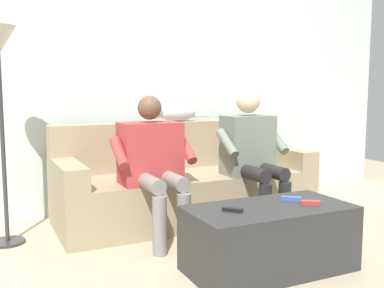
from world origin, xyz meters
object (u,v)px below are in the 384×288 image
Objects in this scene: coffee_table at (269,238)px; cat_on_backrest at (173,112)px; person_left_seated at (252,150)px; remote_black at (232,210)px; couch at (184,185)px; person_right_seated at (153,159)px; remote_red at (310,203)px; remote_blue at (291,199)px.

cat_on_backrest is at bearing -90.19° from coffee_table.
person_left_seated is 1.14m from remote_black.
coffee_table is 0.92× the size of person_left_seated.
coffee_table is at bearing 90.00° from couch.
person_right_seated is at bearing 42.12° from couch.
coffee_table is at bearing -163.37° from remote_red.
person_left_seated is 0.83m from cat_on_backrest.
remote_black is at bearing 79.89° from cat_on_backrest.
remote_blue is at bearing 127.96° from person_right_seated.
remote_blue is (0.22, 0.81, -0.20)m from person_left_seated.
remote_black is at bearing -154.59° from remote_red.
remote_black is at bearing 78.09° from couch.
couch reaches higher than remote_red.
remote_black is (0.70, 0.87, -0.20)m from person_left_seated.
coffee_table is 1.68m from cat_on_backrest.
remote_black is (0.27, 0.00, 0.21)m from coffee_table.
couch is 2.14× the size of coffee_table.
couch is at bearing 140.92° from remote_blue.
coffee_table is at bearing 63.79° from person_left_seated.
remote_black is at bearing 51.46° from person_left_seated.
cat_on_backrest is 1.69m from remote_red.
remote_red is (0.18, 0.94, -0.20)m from person_left_seated.
person_left_seated is 0.98m from remote_red.
person_right_seated is at bearing -0.62° from person_left_seated.
person_right_seated is 0.92m from remote_black.
person_left_seated reaches higher than person_right_seated.
person_right_seated is 8.48× the size of remote_blue.
coffee_table is 8.09× the size of remote_blue.
person_left_seated is 0.86m from person_right_seated.
person_left_seated is at bearing 115.94° from remote_blue.
remote_blue reaches higher than remote_black.
cat_on_backrest is 4.77× the size of remote_blue.
coffee_table is 8.40× the size of remote_black.
person_left_seated is at bearing -116.21° from coffee_table.
remote_red is 0.98× the size of remote_black.
person_right_seated reaches higher than remote_blue.
person_left_seated is 8.82× the size of remote_blue.
couch is at bearing 133.68° from remote_red.
couch is 2.04× the size of person_right_seated.
person_right_seated is 1.18m from remote_red.
cat_on_backrest is (0.42, -0.66, 0.29)m from person_left_seated.
person_right_seated is at bearing 148.40° from remote_black.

